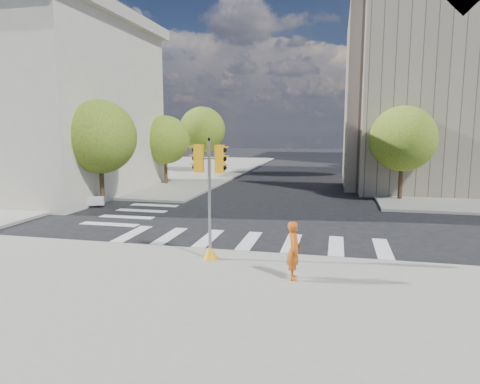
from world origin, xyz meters
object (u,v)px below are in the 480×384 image
photographer (294,250)px  planter_wall (51,202)px  lamp_near (403,130)px  lamp_far (383,130)px  traffic_signal (210,209)px

photographer → planter_wall: (-15.23, 9.16, -0.65)m
lamp_near → planter_wall: bearing=-151.4°
lamp_far → planter_wall: bearing=-129.5°
lamp_near → planter_wall: 24.29m
lamp_far → traffic_signal: lamp_far is taller
lamp_near → traffic_signal: lamp_near is taller
lamp_far → traffic_signal: 34.52m
lamp_near → traffic_signal: size_ratio=1.90×
lamp_near → planter_wall: size_ratio=1.35×
traffic_signal → planter_wall: (-12.15, 7.79, -1.54)m
lamp_far → photographer: size_ratio=4.51×
lamp_far → traffic_signal: bearing=-104.9°
lamp_far → planter_wall: (-21.00, -25.47, -4.18)m
lamp_far → photographer: bearing=-99.5°
traffic_signal → planter_wall: 14.52m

